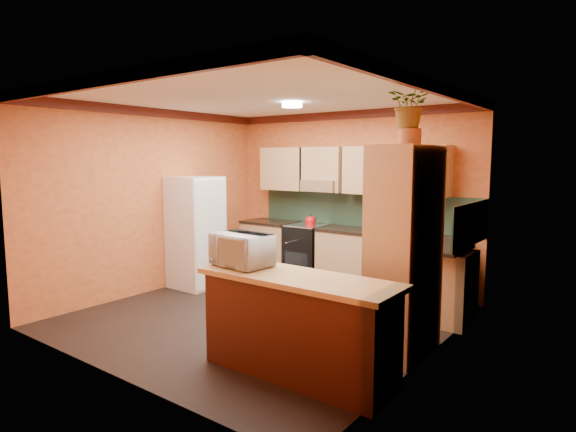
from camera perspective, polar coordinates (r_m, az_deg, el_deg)
The scene contains 15 objects.
room_shell at distance 6.06m, azimuth -1.15°, elevation 7.94°, with size 4.24×4.24×2.72m.
base_cabinets_back at distance 7.47m, azimuth 6.23°, elevation -5.05°, with size 3.65×0.60×0.88m, color tan.
countertop_back at distance 7.39m, azimuth 6.28°, elevation -1.56°, with size 3.65×0.62×0.04m, color black.
stove at distance 7.79m, azimuth 2.26°, elevation -4.41°, with size 0.58×0.58×0.91m, color black.
kettle at distance 7.61m, azimuth 2.69°, elevation -0.52°, with size 0.17×0.17×0.18m, color red, non-canonical shape.
sink at distance 7.02m, azimuth 11.73°, elevation -1.80°, with size 0.48×0.40×0.03m, color silver.
base_cabinets_right at distance 6.16m, azimuth 17.33°, elevation -7.88°, with size 0.60×0.80×0.88m, color tan.
countertop_right at distance 6.06m, azimuth 17.48°, elevation -3.67°, with size 0.62×0.80×0.04m, color black.
fridge at distance 7.50m, azimuth -10.90°, elevation -1.90°, with size 0.68×0.66×1.70m, color white.
pantry at distance 4.96m, azimuth 13.65°, elevation -4.07°, with size 0.48×0.90×2.10m, color tan.
fern_pot at distance 4.92m, azimuth 14.25°, elevation 9.07°, with size 0.22×0.22×0.16m, color brown.
fern at distance 4.94m, azimuth 14.36°, elevation 12.68°, with size 0.42×0.36×0.46m, color tan.
breakfast_bar at distance 4.47m, azimuth 1.15°, elevation -13.21°, with size 1.80×0.55×0.88m, color #471B10.
bar_top at distance 4.33m, azimuth 1.17°, elevation -7.41°, with size 1.90×0.65×0.05m, color tan.
microwave at distance 4.71m, azimuth -5.56°, elevation -4.01°, with size 0.57×0.39×0.32m, color white.
Camera 1 is at (3.75, -4.50, 1.97)m, focal length 30.00 mm.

